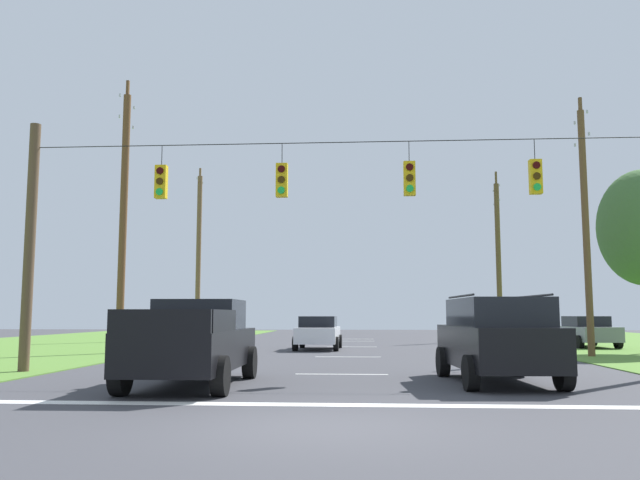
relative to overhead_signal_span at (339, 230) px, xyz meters
name	(u,v)px	position (x,y,z in m)	size (l,w,h in m)	color
ground_plane	(322,427)	(0.06, -8.25, -3.92)	(120.00, 120.00, 0.00)	#3D3D42
stop_bar_stripe	(330,405)	(0.06, -5.99, -3.91)	(15.13, 0.45, 0.01)	white
lane_dash_0	(342,374)	(0.06, 0.01, -3.91)	(0.15, 2.50, 0.01)	white
lane_dash_1	(348,357)	(0.06, 7.28, -3.91)	(0.15, 2.50, 0.01)	white
lane_dash_2	(352,347)	(0.06, 15.08, -3.91)	(0.15, 2.50, 0.01)	white
lane_dash_3	(354,341)	(0.06, 21.95, -3.91)	(0.15, 2.50, 0.01)	white
lane_dash_4	(355,339)	(0.06, 25.45, -3.91)	(0.15, 2.50, 0.01)	white
overhead_signal_span	(339,230)	(0.00, 0.00, 0.00)	(17.82, 0.31, 7.10)	brown
pickup_truck	(194,343)	(-3.19, -3.04, -2.95)	(2.35, 5.43, 1.95)	black
suv_black	(497,338)	(3.79, -2.07, -2.85)	(2.45, 4.91, 2.05)	black
distant_car_crossing_white	(318,332)	(-1.43, 12.48, -3.13)	(2.08, 4.33, 1.52)	silver
distant_car_oncoming	(586,331)	(11.49, 15.05, -3.13)	(2.24, 4.40, 1.52)	slate
utility_pole_mid_right	(586,223)	(9.29, 7.84, 1.22)	(0.27, 1.74, 10.16)	brown
utility_pole_far_right	(498,257)	(9.13, 23.54, 1.27)	(0.32, 1.97, 10.64)	brown
utility_pole_mid_left	(123,216)	(-9.37, 8.61, 1.81)	(0.31, 1.75, 11.59)	brown
utility_pole_far_left	(199,255)	(-9.81, 22.95, 1.46)	(0.31, 1.56, 11.01)	brown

